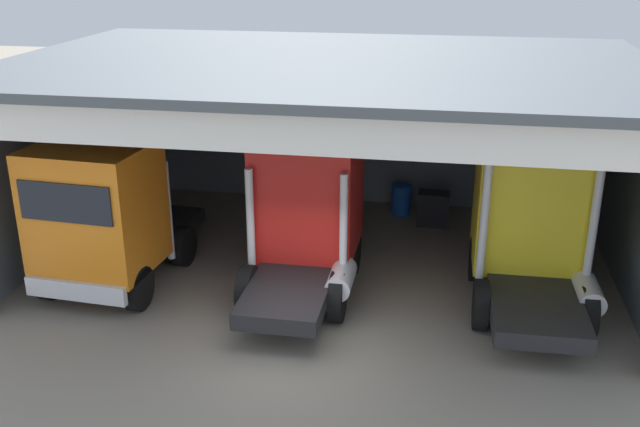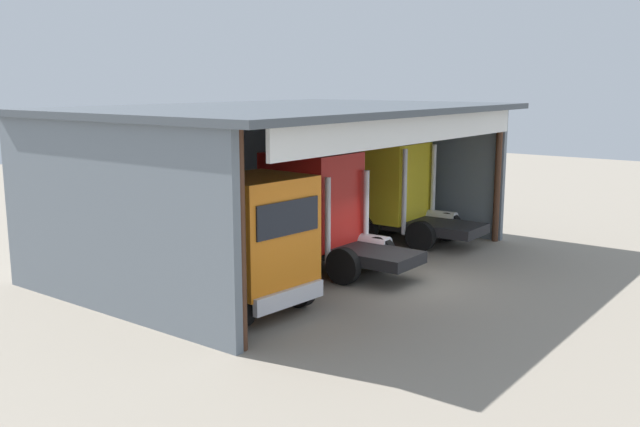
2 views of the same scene
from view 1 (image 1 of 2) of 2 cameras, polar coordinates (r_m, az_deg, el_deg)
name	(u,v)px [view 1 (image 1 of 2)]	position (r m, az deg, el deg)	size (l,w,h in m)	color
ground_plane	(292,350)	(15.10, -2.23, -10.68)	(80.00, 80.00, 0.00)	gray
workshop_shed	(335,114)	(18.78, 1.23, 7.85)	(15.14, 10.14, 5.25)	slate
truck_orange_center_left_bay	(104,216)	(17.49, -16.71, -0.17)	(2.79, 5.25, 3.64)	orange
truck_red_right_bay	(307,206)	(17.03, -1.02, 0.59)	(2.51, 5.24, 3.80)	red
truck_yellow_center_right_bay	(533,220)	(17.04, 16.44, -0.47)	(2.71, 5.01, 3.75)	yellow
oil_drum	(401,200)	(22.12, 6.43, 1.11)	(0.58, 0.58, 0.93)	#194CB2
tool_cart	(433,209)	(21.39, 8.92, 0.38)	(0.90, 0.60, 1.00)	black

